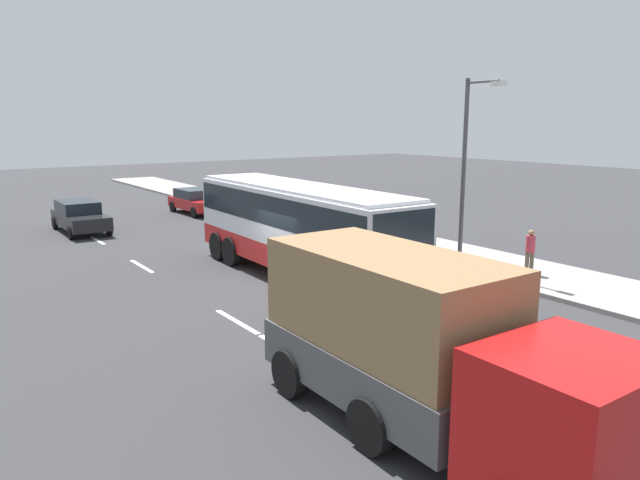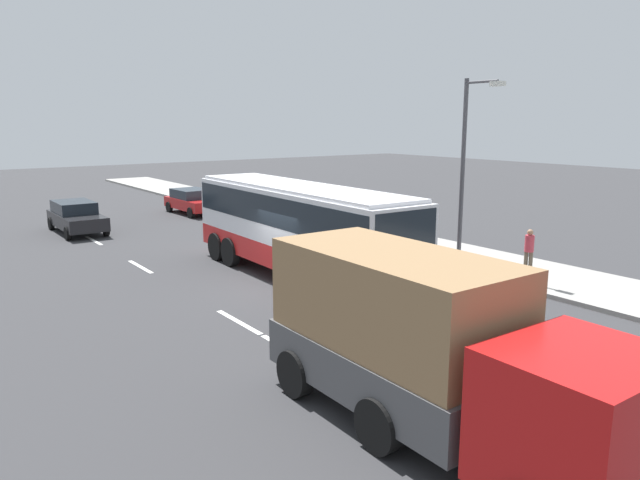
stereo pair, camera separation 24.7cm
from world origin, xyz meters
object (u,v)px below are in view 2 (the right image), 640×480
object	(u,v)px
coach_bus	(298,221)
pedestrian_near_curb	(529,248)
car_black_sedan	(76,216)
cargo_truck	(428,344)
street_lamp	(467,161)
car_red_compact	(193,201)

from	to	relation	value
coach_bus	pedestrian_near_curb	size ratio (longest dim) A/B	6.93
car_black_sedan	pedestrian_near_curb	bearing A→B (deg)	29.91
cargo_truck	pedestrian_near_curb	world-z (taller)	cargo_truck
pedestrian_near_curb	cargo_truck	bearing A→B (deg)	-1.92
car_black_sedan	pedestrian_near_curb	xyz separation A→B (m)	(18.45, 10.64, 0.24)
pedestrian_near_curb	street_lamp	bearing A→B (deg)	-93.18
car_red_compact	street_lamp	bearing A→B (deg)	5.56
car_black_sedan	car_red_compact	bearing A→B (deg)	107.60
coach_bus	car_red_compact	distance (m)	16.49
coach_bus	cargo_truck	xyz separation A→B (m)	(10.01, -4.06, -0.39)
car_black_sedan	coach_bus	bearing A→B (deg)	16.02
car_black_sedan	street_lamp	size ratio (longest dim) A/B	0.69
pedestrian_near_curb	street_lamp	size ratio (longest dim) A/B	0.23
coach_bus	pedestrian_near_curb	distance (m)	8.18
coach_bus	car_black_sedan	distance (m)	14.42
coach_bus	street_lamp	world-z (taller)	street_lamp
pedestrian_near_curb	car_red_compact	bearing A→B (deg)	-109.21
street_lamp	coach_bus	bearing A→B (deg)	-113.99
coach_bus	cargo_truck	bearing A→B (deg)	-20.56
cargo_truck	coach_bus	bearing A→B (deg)	158.58
car_black_sedan	street_lamp	xyz separation A→B (m)	(16.32, 9.63, 3.23)
coach_bus	street_lamp	distance (m)	6.50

